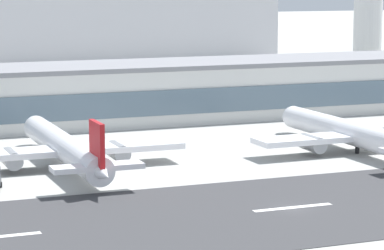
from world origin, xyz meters
The scene contains 7 objects.
ground_plane centered at (0.00, 0.00, 0.00)m, with size 1400.00×1400.00×0.00m, color #A8A8A3.
runway_strip centered at (0.00, 0.40, 0.04)m, with size 800.00×37.33×0.08m, color #38383A.
runway_centreline_dash_4 centered at (0.25, 0.40, 0.09)m, with size 12.00×1.20×0.01m, color white.
terminal_building centered at (3.89, 85.80, 6.50)m, with size 221.07×23.70×13.00m.
distant_hotel_block centered at (41.16, 228.05, 16.65)m, with size 128.36×29.37×33.29m, color #BCBCC1.
airliner_red_tail_gate_1 centered at (-22.34, 38.22, 3.44)m, with size 40.68×51.68×10.79m.
airliner_navy_tail_gate_2 centered at (30.59, 33.33, 3.39)m, with size 39.06×50.90×10.62m.
Camera 1 is at (-60.18, -113.67, 31.68)m, focal length 88.51 mm.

